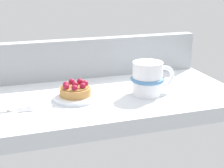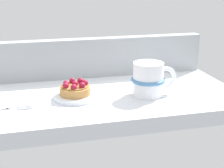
# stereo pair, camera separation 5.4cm
# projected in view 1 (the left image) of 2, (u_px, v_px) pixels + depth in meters

# --- Properties ---
(ground_plane) EXTENTS (0.74, 0.35, 0.04)m
(ground_plane) POSITION_uv_depth(u_px,v_px,m) (94.00, 101.00, 0.87)
(ground_plane) COLOR silver
(window_rail_back) EXTENTS (0.73, 0.04, 0.11)m
(window_rail_back) POSITION_uv_depth(u_px,v_px,m) (79.00, 59.00, 0.99)
(window_rail_back) COLOR #9EA3A8
(window_rail_back) RESTS_ON ground_plane
(dessert_plate) EXTENTS (0.11, 0.11, 0.01)m
(dessert_plate) POSITION_uv_depth(u_px,v_px,m) (76.00, 97.00, 0.83)
(dessert_plate) COLOR silver
(dessert_plate) RESTS_ON ground_plane
(raspberry_tart) EXTENTS (0.08, 0.08, 0.04)m
(raspberry_tart) POSITION_uv_depth(u_px,v_px,m) (75.00, 90.00, 0.83)
(raspberry_tart) COLOR #B77F42
(raspberry_tart) RESTS_ON dessert_plate
(coffee_mug) EXTENTS (0.12, 0.09, 0.09)m
(coffee_mug) POSITION_uv_depth(u_px,v_px,m) (149.00, 78.00, 0.86)
(coffee_mug) COLOR white
(coffee_mug) RESTS_ON ground_plane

